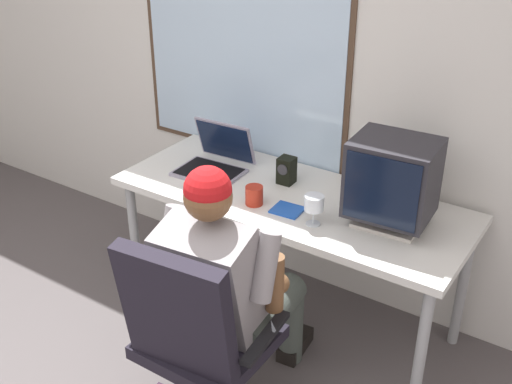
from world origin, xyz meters
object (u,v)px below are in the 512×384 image
cd_case (287,210)px  desk_speaker (286,170)px  desk (291,208)px  wine_glass (314,204)px  office_chair (194,333)px  person_seated (228,280)px  crt_monitor (392,179)px  laptop (216,158)px  coffee_mug (254,195)px

cd_case → desk_speaker: bearing=122.3°
desk → cd_case: size_ratio=11.90×
wine_glass → office_chair: bearing=-101.3°
person_seated → crt_monitor: bearing=54.4°
crt_monitor → laptop: 1.01m
laptop → wine_glass: 0.75m
desk_speaker → cd_case: size_ratio=0.94×
desk → office_chair: size_ratio=1.81×
desk → person_seated: person_seated is taller
laptop → office_chair: bearing=-58.4°
desk_speaker → coffee_mug: bearing=-92.6°
desk → cd_case: 0.17m
cd_case → person_seated: bearing=-90.6°
wine_glass → coffee_mug: 0.34m
cd_case → coffee_mug: (-0.17, -0.03, 0.04)m
laptop → cd_case: 0.59m
laptop → desk_speaker: bearing=9.3°
desk → laptop: size_ratio=4.99×
desk → office_chair: office_chair is taller
desk → person_seated: (0.06, -0.62, -0.05)m
laptop → coffee_mug: 0.44m
cd_case → office_chair: bearing=-88.5°
desk_speaker → laptop: bearing=-170.7°
person_seated → crt_monitor: (0.45, 0.63, 0.35)m
person_seated → wine_glass: 0.52m
office_chair → crt_monitor: size_ratio=2.39×
desk → cd_case: (0.06, -0.14, 0.07)m
office_chair → cd_case: size_ratio=6.59×
person_seated → laptop: 0.88m
desk → person_seated: 0.63m
desk → coffee_mug: (-0.11, -0.17, 0.11)m
office_chair → wine_glass: 0.78m
wine_glass → desk_speaker: 0.43m
desk → office_chair: (0.08, -0.89, -0.13)m
desk → coffee_mug: 0.23m
desk → coffee_mug: coffee_mug is taller
crt_monitor → coffee_mug: 0.67m
office_chair → person_seated: bearing=95.1°
wine_glass → cd_case: (-0.16, 0.04, -0.10)m
crt_monitor → laptop: (-1.00, 0.04, -0.17)m
desk → crt_monitor: 0.59m
person_seated → coffee_mug: person_seated is taller
person_seated → wine_glass: bearing=69.5°
crt_monitor → cd_case: 0.52m
desk → person_seated: bearing=-84.6°
desk → crt_monitor: bearing=0.6°
crt_monitor → desk: bearing=-179.4°
coffee_mug → wine_glass: bearing=-1.7°
crt_monitor → laptop: crt_monitor is taller
desk → desk_speaker: bearing=130.9°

